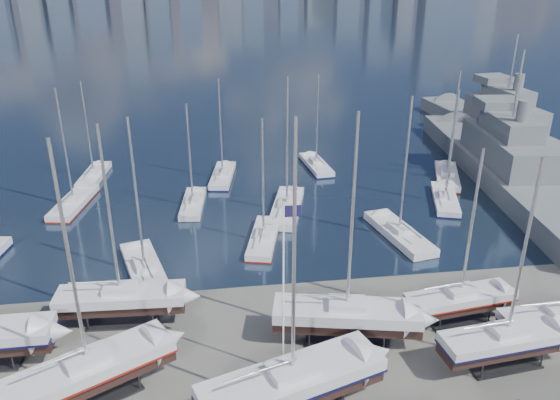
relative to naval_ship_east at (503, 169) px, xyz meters
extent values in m
plane|color=#605E59|center=(-33.11, -30.89, -1.66)|extent=(1400.00, 1400.00, 0.00)
cube|color=#1B273E|center=(-33.11, 279.11, -1.81)|extent=(1400.00, 600.00, 0.40)
cube|color=#2D2D33|center=(-45.79, -32.71, -1.58)|extent=(6.52, 5.26, 0.16)
cube|color=black|center=(-45.79, -32.71, -0.03)|extent=(10.71, 7.48, 0.86)
cube|color=silver|center=(-45.79, -32.71, 0.83)|extent=(10.93, 7.88, 0.86)
cube|color=maroon|center=(-45.79, -32.71, 0.44)|extent=(11.04, 7.96, 0.17)
cube|color=silver|center=(-45.79, -32.71, 1.52)|extent=(3.24, 2.90, 0.50)
cylinder|color=#B2B2B7|center=(-45.79, -32.71, 8.56)|extent=(0.22, 0.22, 14.60)
cube|color=#2D2D33|center=(-44.86, -24.52, -1.58)|extent=(5.50, 2.73, 0.16)
cube|color=black|center=(-44.86, -24.52, -0.07)|extent=(9.90, 2.82, 0.78)
cube|color=silver|center=(-44.86, -24.52, 0.71)|extent=(9.92, 3.23, 0.78)
cube|color=silver|center=(-44.86, -24.52, 1.35)|extent=(2.53, 1.77, 0.50)
cylinder|color=#B2B2B7|center=(-44.86, -24.52, 7.71)|extent=(0.22, 0.22, 13.22)
cube|color=black|center=(-33.16, -35.61, 0.01)|extent=(12.05, 6.41, 0.94)
cube|color=silver|center=(-33.16, -35.61, 0.95)|extent=(12.21, 6.87, 0.94)
cube|color=#0C0E3D|center=(-33.16, -35.61, 0.51)|extent=(12.33, 6.94, 0.19)
cube|color=silver|center=(-33.16, -35.61, 1.67)|extent=(3.42, 2.81, 0.50)
cylinder|color=#B2B2B7|center=(-33.16, -35.61, 9.36)|extent=(0.22, 0.22, 15.89)
cube|color=#2D2D33|center=(-28.11, -29.11, -1.58)|extent=(6.35, 3.87, 0.16)
cube|color=black|center=(-28.11, -29.11, -0.03)|extent=(11.05, 4.73, 0.86)
cube|color=silver|center=(-28.11, -29.11, 0.83)|extent=(11.15, 5.17, 0.86)
cube|color=silver|center=(-28.11, -29.11, 1.51)|extent=(3.00, 2.32, 0.50)
cylinder|color=#B2B2B7|center=(-28.11, -29.11, 8.52)|extent=(0.22, 0.22, 14.52)
cube|color=#2D2D33|center=(-17.86, -33.27, -1.58)|extent=(5.38, 2.91, 0.16)
cube|color=black|center=(-17.86, -33.27, -0.09)|extent=(9.55, 3.25, 0.75)
cube|color=silver|center=(-17.86, -33.27, 0.66)|extent=(9.59, 3.64, 0.75)
cube|color=#0C0E3D|center=(-17.86, -33.27, 0.31)|extent=(9.68, 3.68, 0.15)
cube|color=silver|center=(-17.86, -33.27, 1.28)|extent=(2.50, 1.82, 0.50)
cylinder|color=#B2B2B7|center=(-17.86, -33.27, 7.35)|extent=(0.22, 0.22, 12.63)
cube|color=#2D2D33|center=(-18.82, -28.06, -1.58)|extent=(5.01, 2.80, 0.16)
cube|color=black|center=(-18.82, -28.06, -0.12)|extent=(8.84, 3.21, 0.69)
cube|color=silver|center=(-18.82, -28.06, 0.57)|extent=(8.89, 3.57, 0.69)
cube|color=maroon|center=(-18.82, -28.06, 0.25)|extent=(8.98, 3.60, 0.14)
cube|color=silver|center=(-18.82, -28.06, 1.17)|extent=(2.34, 1.73, 0.50)
cylinder|color=#B2B2B7|center=(-18.82, -28.06, 6.76)|extent=(0.22, 0.22, 11.67)
cube|color=#2D2D33|center=(-12.71, -31.52, -1.58)|extent=(4.89, 2.29, 0.16)
cube|color=black|center=(-12.71, -31.52, -0.11)|extent=(8.86, 2.21, 0.71)
cube|color=black|center=(-53.35, -0.99, -1.92)|extent=(3.91, 9.82, 0.77)
cube|color=silver|center=(-53.35, -0.99, -1.16)|extent=(4.30, 9.89, 0.77)
cube|color=maroon|center=(-53.35, -0.99, -1.51)|extent=(4.35, 9.98, 0.15)
cube|color=silver|center=(-53.35, -0.99, -0.52)|extent=(2.00, 2.63, 0.50)
cylinder|color=#B2B2B7|center=(-53.35, -0.99, 5.68)|extent=(0.22, 0.22, 12.91)
cube|color=black|center=(-52.62, 7.98, -1.90)|extent=(2.95, 9.01, 0.71)
cube|color=silver|center=(-52.62, 7.98, -1.19)|extent=(3.32, 9.05, 0.71)
cube|color=silver|center=(-52.62, 7.98, -0.59)|extent=(1.69, 2.35, 0.50)
cylinder|color=#B2B2B7|center=(-52.62, 7.98, 5.14)|extent=(0.22, 0.22, 11.95)
cube|color=black|center=(-43.82, -17.61, -1.94)|extent=(5.08, 10.42, 0.81)
cube|color=silver|center=(-43.82, -17.61, -1.13)|extent=(5.49, 10.53, 0.81)
cube|color=#0C0E3D|center=(-43.82, -17.61, -1.50)|extent=(5.54, 10.64, 0.16)
cube|color=silver|center=(-43.82, -17.61, -0.47)|extent=(2.33, 2.90, 0.50)
cylinder|color=#B2B2B7|center=(-43.82, -17.61, 6.12)|extent=(0.22, 0.22, 13.69)
cube|color=black|center=(-39.65, -3.06, -1.88)|extent=(2.79, 8.55, 0.67)
cube|color=silver|center=(-39.65, -3.06, -1.21)|extent=(3.14, 8.59, 0.67)
cube|color=silver|center=(-39.65, -3.06, -0.63)|extent=(1.61, 2.23, 0.50)
cylinder|color=#B2B2B7|center=(-39.65, -3.06, 4.80)|extent=(0.22, 0.22, 11.34)
cube|color=black|center=(-35.89, 5.48, -1.91)|extent=(3.60, 9.31, 0.73)
cube|color=silver|center=(-35.89, 5.48, -1.18)|extent=(3.98, 9.38, 0.73)
cube|color=#0C0E3D|center=(-35.89, 5.48, -1.51)|extent=(4.02, 9.47, 0.15)
cube|color=silver|center=(-35.89, 5.48, -0.56)|extent=(1.87, 2.49, 0.50)
cylinder|color=#B2B2B7|center=(-35.89, 5.48, 5.32)|extent=(0.22, 0.22, 12.26)
cube|color=black|center=(-32.49, -12.77, -1.90)|extent=(4.11, 9.15, 0.71)
cube|color=silver|center=(-32.49, -12.77, -1.19)|extent=(4.48, 9.23, 0.71)
cube|color=maroon|center=(-32.49, -12.77, -1.51)|extent=(4.52, 9.33, 0.14)
cube|color=silver|center=(-32.49, -12.77, -0.58)|extent=(1.97, 2.51, 0.50)
cylinder|color=#B2B2B7|center=(-32.49, -12.77, 5.17)|extent=(0.22, 0.22, 12.01)
cube|color=black|center=(-29.10, -5.89, -1.95)|extent=(5.19, 10.87, 0.85)
cube|color=silver|center=(-29.10, -5.89, -1.11)|extent=(5.62, 10.98, 0.85)
cube|color=silver|center=(-29.10, -5.89, -0.43)|extent=(2.40, 3.02, 0.50)
cylinder|color=#B2B2B7|center=(-29.10, -5.89, 6.45)|extent=(0.22, 0.22, 14.28)
cube|color=black|center=(-22.96, 8.01, -1.90)|extent=(3.00, 9.04, 0.71)
cube|color=silver|center=(-22.96, 8.01, -1.19)|extent=(3.37, 9.08, 0.71)
cube|color=#0C0E3D|center=(-22.96, 8.01, -1.52)|extent=(3.41, 9.17, 0.14)
cube|color=silver|center=(-22.96, 8.01, -0.58)|extent=(1.71, 2.36, 0.50)
cylinder|color=#B2B2B7|center=(-22.96, 8.01, 5.15)|extent=(0.22, 0.22, 11.97)
cube|color=black|center=(-18.61, -13.72, -1.94)|extent=(4.38, 10.46, 0.81)
cube|color=silver|center=(-18.61, -13.72, -1.13)|extent=(4.80, 10.54, 0.81)
cube|color=silver|center=(-18.61, -13.72, -0.47)|extent=(2.18, 2.83, 0.50)
cylinder|color=#B2B2B7|center=(-18.61, -13.72, 6.15)|extent=(0.22, 0.22, 13.74)
cube|color=black|center=(-10.27, -5.83, -1.91)|extent=(4.90, 9.51, 0.74)
cube|color=silver|center=(-10.27, -5.83, -1.17)|extent=(5.28, 9.63, 0.74)
cube|color=#0C0E3D|center=(-10.27, -5.83, -1.51)|extent=(5.33, 9.72, 0.15)
cube|color=silver|center=(-10.27, -5.83, -0.55)|extent=(2.19, 2.68, 0.50)
cylinder|color=#B2B2B7|center=(-10.27, -5.83, 5.46)|extent=(0.22, 0.22, 12.52)
cube|color=black|center=(-6.96, 1.26, -1.93)|extent=(5.53, 9.95, 0.78)
cube|color=silver|center=(-6.96, 1.26, -1.15)|extent=(5.91, 10.09, 0.78)
cube|color=maroon|center=(-6.96, 1.26, -1.51)|extent=(5.97, 10.19, 0.16)
cube|color=silver|center=(-6.96, 1.26, -0.51)|extent=(2.37, 2.85, 0.50)
cylinder|color=#B2B2B7|center=(-6.96, 1.26, 5.82)|extent=(0.22, 0.22, 13.16)
cube|color=#575D60|center=(-0.01, -0.07, -1.19)|extent=(12.26, 47.54, 4.23)
cube|color=#575D60|center=(-0.01, -0.07, 2.72)|extent=(7.66, 16.98, 3.60)
cube|color=#575D60|center=(-0.01, -0.07, 5.72)|extent=(5.45, 9.81, 2.40)
cube|color=#575D60|center=(0.47, 4.61, 7.42)|extent=(5.72, 5.21, 1.20)
cylinder|color=#B2B2B7|center=(-0.01, -0.07, 10.92)|extent=(0.30, 0.30, 8.00)
cube|color=#575D60|center=(8.94, 16.98, -1.23)|extent=(10.77, 42.91, 3.82)
cube|color=#575D60|center=(8.94, 16.98, 2.48)|extent=(6.81, 15.31, 3.60)
cube|color=#575D60|center=(8.94, 16.98, 5.48)|extent=(4.86, 8.84, 2.40)
cube|color=#575D60|center=(8.54, 21.20, 7.18)|extent=(5.13, 4.68, 1.20)
cylinder|color=#B2B2B7|center=(8.94, 16.98, 10.68)|extent=(0.30, 0.30, 8.00)
cylinder|color=white|center=(-33.24, -32.05, 4.75)|extent=(0.12, 0.12, 12.83)
cube|color=#16123A|center=(-32.70, -32.05, 10.53)|extent=(1.07, 0.05, 0.75)
camera|label=1|loc=(-37.49, -61.52, 24.20)|focal=35.00mm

